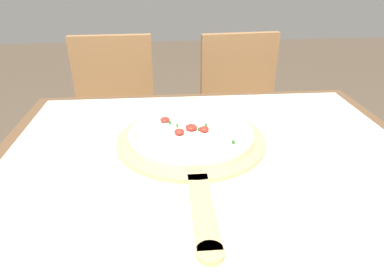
{
  "coord_description": "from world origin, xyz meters",
  "views": [
    {
      "loc": [
        -0.11,
        -0.71,
        1.18
      ],
      "look_at": [
        -0.04,
        0.09,
        0.77
      ],
      "focal_mm": 32.0,
      "sensor_mm": 36.0,
      "label": 1
    }
  ],
  "objects": [
    {
      "name": "dining_table",
      "position": [
        0.0,
        0.0,
        0.63
      ],
      "size": [
        1.13,
        1.0,
        0.73
      ],
      "color": "brown",
      "rests_on": "ground_plane"
    },
    {
      "name": "chair_right",
      "position": [
        0.27,
        0.84,
        0.5
      ],
      "size": [
        0.43,
        0.43,
        0.87
      ],
      "rotation": [
        0.0,
        0.0,
        0.09
      ],
      "color": "#A37547",
      "rests_on": "ground_plane"
    },
    {
      "name": "pizza_peel",
      "position": [
        -0.04,
        0.09,
        0.74
      ],
      "size": [
        0.4,
        0.63,
        0.01
      ],
      "color": "tan",
      "rests_on": "towel_cloth"
    },
    {
      "name": "pizza",
      "position": [
        -0.04,
        0.12,
        0.76
      ],
      "size": [
        0.34,
        0.34,
        0.03
      ],
      "color": "beige",
      "rests_on": "pizza_peel"
    },
    {
      "name": "chair_left",
      "position": [
        -0.35,
        0.84,
        0.5
      ],
      "size": [
        0.41,
        0.41,
        0.87
      ],
      "rotation": [
        0.0,
        0.0,
        0.04
      ],
      "color": "#A37547",
      "rests_on": "ground_plane"
    },
    {
      "name": "towel_cloth",
      "position": [
        0.0,
        0.0,
        0.74
      ],
      "size": [
        1.05,
        0.92,
        0.0
      ],
      "color": "white",
      "rests_on": "dining_table"
    }
  ]
}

